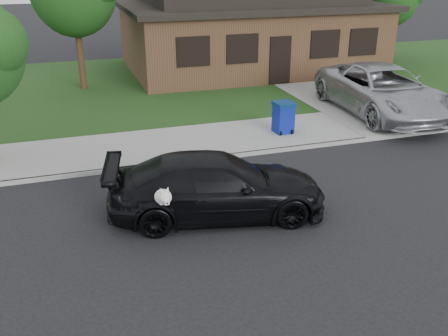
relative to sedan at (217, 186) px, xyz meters
name	(u,v)px	position (x,y,z in m)	size (l,w,h in m)	color
ground	(311,205)	(2.29, -0.27, -0.72)	(120.00, 120.00, 0.00)	black
sidewalk	(241,137)	(2.29, 4.73, -0.66)	(60.00, 3.00, 0.12)	gray
curb	(258,153)	(2.29, 3.23, -0.66)	(60.00, 0.12, 0.12)	gray
lawn	(183,82)	(2.29, 12.73, -0.66)	(60.00, 13.00, 0.13)	#193814
driveway	(329,87)	(8.29, 9.73, -0.65)	(4.50, 13.00, 0.14)	gray
sedan	(217,186)	(0.00, 0.00, 0.00)	(5.24, 2.89, 1.44)	black
minivan	(382,90)	(8.02, 5.42, 0.28)	(2.87, 6.22, 1.73)	#ABADB3
recycling_bin	(283,117)	(3.72, 4.58, -0.08)	(0.66, 0.69, 1.03)	navy
house	(249,28)	(6.29, 14.73, 1.41)	(12.60, 8.60, 4.65)	#422B1C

